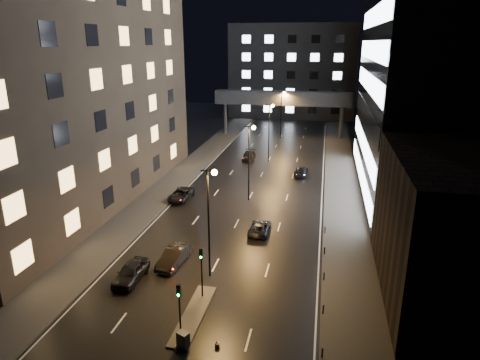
{
  "coord_description": "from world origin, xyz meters",
  "views": [
    {
      "loc": [
        9.4,
        -25.21,
        20.34
      ],
      "look_at": [
        -0.44,
        24.26,
        4.0
      ],
      "focal_mm": 32.0,
      "sensor_mm": 36.0,
      "label": 1
    }
  ],
  "objects": [
    {
      "name": "streetlight_far",
      "position": [
        0.16,
        68.0,
        6.5
      ],
      "size": [
        1.45,
        0.5,
        10.15
      ],
      "color": "black",
      "rests_on": "ground"
    },
    {
      "name": "car_away_a",
      "position": [
        -6.68,
        5.84,
        0.82
      ],
      "size": [
        2.01,
        4.86,
        1.65
      ],
      "primitive_type": "imported",
      "rotation": [
        0.0,
        0.0,
        -0.01
      ],
      "color": "black",
      "rests_on": "ground"
    },
    {
      "name": "traffic_signal_near",
      "position": [
        0.3,
        4.49,
        3.09
      ],
      "size": [
        0.28,
        0.34,
        4.4
      ],
      "color": "black",
      "rests_on": "median_island"
    },
    {
      "name": "building_left",
      "position": [
        -22.5,
        24.0,
        20.0
      ],
      "size": [
        15.0,
        48.0,
        40.0
      ],
      "primitive_type": "cube",
      "color": "#2D2319",
      "rests_on": "ground"
    },
    {
      "name": "car_away_d",
      "position": [
        -3.56,
        48.23,
        0.75
      ],
      "size": [
        2.42,
        5.31,
        1.51
      ],
      "primitive_type": "imported",
      "rotation": [
        0.0,
        0.0,
        0.06
      ],
      "color": "black",
      "rests_on": "ground"
    },
    {
      "name": "building_right_glass",
      "position": [
        25.0,
        36.0,
        22.5
      ],
      "size": [
        20.0,
        36.0,
        45.0
      ],
      "primitive_type": "cube",
      "color": "black",
      "rests_on": "ground"
    },
    {
      "name": "bollard_row",
      "position": [
        10.2,
        6.5,
        0.45
      ],
      "size": [
        0.12,
        25.12,
        0.9
      ],
      "color": "black",
      "rests_on": "ground"
    },
    {
      "name": "building_far",
      "position": [
        0.0,
        98.0,
        12.5
      ],
      "size": [
        34.0,
        14.0,
        25.0
      ],
      "primitive_type": "cube",
      "color": "#333335",
      "rests_on": "ground"
    },
    {
      "name": "streetlight_near",
      "position": [
        0.16,
        8.0,
        6.5
      ],
      "size": [
        1.45,
        0.5,
        10.15
      ],
      "color": "black",
      "rests_on": "ground"
    },
    {
      "name": "cone_a",
      "position": [
        0.31,
        -1.98,
        0.22
      ],
      "size": [
        0.36,
        0.36,
        0.45
      ],
      "primitive_type": "cone",
      "rotation": [
        0.0,
        0.0,
        -0.14
      ],
      "color": "orange",
      "rests_on": "ground"
    },
    {
      "name": "skybridge",
      "position": [
        0.0,
        70.0,
        8.34
      ],
      "size": [
        30.0,
        3.0,
        10.0
      ],
      "color": "#333335",
      "rests_on": "ground"
    },
    {
      "name": "utility_cabinet",
      "position": [
        0.7,
        -1.7,
        0.7
      ],
      "size": [
        0.96,
        0.84,
        1.11
      ],
      "primitive_type": "cube",
      "rotation": [
        0.0,
        0.0,
        -0.44
      ],
      "color": "#4A4A4C",
      "rests_on": "median_island"
    },
    {
      "name": "streetlight_mid_a",
      "position": [
        0.16,
        28.0,
        6.5
      ],
      "size": [
        1.45,
        0.5,
        10.15
      ],
      "color": "black",
      "rests_on": "ground"
    },
    {
      "name": "traffic_signal_far",
      "position": [
        0.3,
        -1.01,
        3.09
      ],
      "size": [
        0.28,
        0.34,
        4.4
      ],
      "color": "black",
      "rests_on": "median_island"
    },
    {
      "name": "car_away_b",
      "position": [
        -3.89,
        9.38,
        0.81
      ],
      "size": [
        2.28,
        5.09,
        1.62
      ],
      "primitive_type": "imported",
      "rotation": [
        0.0,
        0.0,
        -0.12
      ],
      "color": "black",
      "rests_on": "ground"
    },
    {
      "name": "car_toward_a",
      "position": [
        3.04,
        18.03,
        0.63
      ],
      "size": [
        2.15,
        4.59,
        1.27
      ],
      "primitive_type": "imported",
      "rotation": [
        0.0,
        0.0,
        3.13
      ],
      "color": "black",
      "rests_on": "ground"
    },
    {
      "name": "car_away_c",
      "position": [
        -9.0,
        26.44,
        0.72
      ],
      "size": [
        2.55,
        5.27,
        1.45
      ],
      "primitive_type": "imported",
      "rotation": [
        0.0,
        0.0,
        -0.03
      ],
      "color": "black",
      "rests_on": "ground"
    },
    {
      "name": "car_toward_b",
      "position": [
        6.23,
        40.75,
        0.67
      ],
      "size": [
        2.17,
        4.75,
        1.35
      ],
      "primitive_type": "imported",
      "rotation": [
        0.0,
        0.0,
        3.08
      ],
      "color": "black",
      "rests_on": "ground"
    },
    {
      "name": "building_right_low",
      "position": [
        20.0,
        9.0,
        6.0
      ],
      "size": [
        10.0,
        18.0,
        12.0
      ],
      "primitive_type": "cube",
      "color": "black",
      "rests_on": "ground"
    },
    {
      "name": "ground",
      "position": [
        0.0,
        40.0,
        0.0
      ],
      "size": [
        160.0,
        160.0,
        0.0
      ],
      "primitive_type": "plane",
      "color": "black",
      "rests_on": "ground"
    },
    {
      "name": "sidewalk_right",
      "position": [
        12.5,
        35.0,
        0.07
      ],
      "size": [
        5.0,
        110.0,
        0.15
      ],
      "primitive_type": "cube",
      "color": "#383533",
      "rests_on": "ground"
    },
    {
      "name": "cone_b",
      "position": [
        3.0,
        -1.19,
        0.28
      ],
      "size": [
        0.43,
        0.43,
        0.55
      ],
      "primitive_type": "cone",
      "rotation": [
        0.0,
        0.0,
        -0.05
      ],
      "color": "#FF420D",
      "rests_on": "ground"
    },
    {
      "name": "median_island",
      "position": [
        0.3,
        2.0,
        0.07
      ],
      "size": [
        1.6,
        8.0,
        0.15
      ],
      "primitive_type": "cube",
      "color": "#383533",
      "rests_on": "ground"
    },
    {
      "name": "streetlight_mid_b",
      "position": [
        0.16,
        48.0,
        6.5
      ],
      "size": [
        1.45,
        0.5,
        10.15
      ],
      "color": "black",
      "rests_on": "ground"
    },
    {
      "name": "sidewalk_left",
      "position": [
        -12.5,
        35.0,
        0.07
      ],
      "size": [
        5.0,
        110.0,
        0.15
      ],
      "primitive_type": "cube",
      "color": "#383533",
      "rests_on": "ground"
    }
  ]
}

